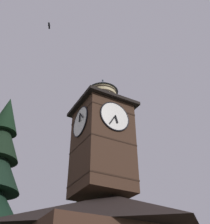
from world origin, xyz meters
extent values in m
pyramid|color=black|center=(-1.68, -0.39, 6.75)|extent=(11.25, 9.22, 2.54)
cube|color=#422B1E|center=(-1.19, -1.04, 11.38)|extent=(3.54, 3.54, 6.72)
cube|color=black|center=(-1.19, -1.04, 8.82)|extent=(3.58, 3.58, 0.10)
cube|color=black|center=(-1.19, -1.04, 11.34)|extent=(3.58, 3.58, 0.10)
cube|color=black|center=(-1.19, -1.04, 13.86)|extent=(3.58, 3.58, 0.10)
cylinder|color=white|center=(-1.19, 0.76, 13.19)|extent=(2.25, 0.10, 2.25)
torus|color=black|center=(-1.19, 0.79, 13.19)|extent=(2.35, 0.10, 2.35)
cube|color=black|center=(-1.28, 0.86, 12.92)|extent=(0.28, 0.04, 0.57)
cube|color=black|center=(-0.95, 0.86, 12.79)|extent=(0.54, 0.04, 0.83)
sphere|color=black|center=(-1.19, 0.87, 13.19)|extent=(0.10, 0.10, 0.10)
cylinder|color=white|center=(0.61, -1.04, 13.19)|extent=(0.10, 2.25, 2.25)
torus|color=black|center=(0.63, -1.04, 13.19)|extent=(0.10, 2.35, 2.35)
cube|color=black|center=(0.71, -1.01, 13.46)|extent=(0.04, 0.17, 0.57)
cube|color=black|center=(0.71, -0.73, 13.53)|extent=(0.04, 0.68, 0.73)
sphere|color=black|center=(0.72, -1.04, 13.19)|extent=(0.10, 0.10, 0.10)
cube|color=black|center=(-1.19, -1.04, 14.86)|extent=(4.24, 4.24, 0.25)
cylinder|color=#D1BC84|center=(-1.19, -1.04, 15.78)|extent=(2.25, 2.25, 1.58)
cylinder|color=#2D2319|center=(-1.19, -1.04, 15.18)|extent=(2.31, 2.31, 0.10)
cylinder|color=#2D2319|center=(-1.19, -1.04, 15.58)|extent=(2.31, 2.31, 0.10)
cylinder|color=#2D2319|center=(-1.19, -1.04, 15.97)|extent=(2.31, 2.31, 0.10)
cylinder|color=#2D2319|center=(-1.19, -1.04, 16.37)|extent=(2.31, 2.31, 0.10)
cone|color=#424C5B|center=(-1.19, -1.04, 17.15)|extent=(2.55, 2.55, 1.16)
sphere|color=#424C5B|center=(-1.19, -1.04, 17.82)|extent=(0.16, 0.16, 0.16)
cone|color=#1C4021|center=(-2.75, -6.13, 8.63)|extent=(3.17, 3.17, 1.97)
cone|color=#1B401E|center=(-2.75, -6.13, 10.15)|extent=(2.17, 2.17, 2.21)
cone|color=black|center=(5.21, -5.03, 12.56)|extent=(3.02, 3.02, 3.70)
cone|color=black|center=(5.21, -5.03, 14.59)|extent=(2.07, 2.07, 3.21)
ellipsoid|color=black|center=(3.81, -1.87, 22.75)|extent=(0.23, 0.19, 0.11)
cube|color=black|center=(3.88, -1.71, 22.75)|extent=(0.27, 0.38, 0.12)
cube|color=black|center=(3.73, -2.03, 22.75)|extent=(0.27, 0.38, 0.12)
camera|label=1|loc=(7.47, 14.91, 2.40)|focal=45.22mm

